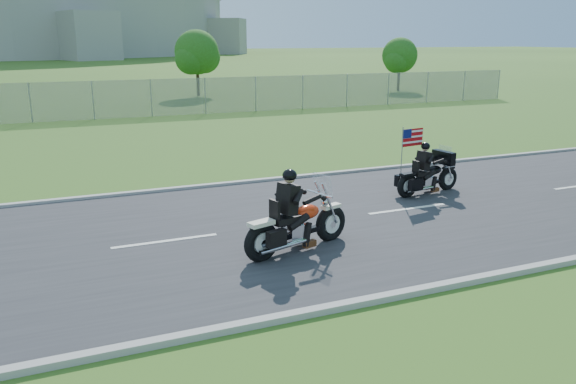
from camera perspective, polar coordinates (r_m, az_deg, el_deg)
name	(u,v)px	position (r m, az deg, el deg)	size (l,w,h in m)	color
ground	(256,231)	(12.54, -3.31, -3.97)	(420.00, 420.00, 0.00)	#2B4E18
road	(256,230)	(12.53, -3.32, -3.88)	(120.00, 8.00, 0.04)	#28282B
curb_north	(209,186)	(16.24, -8.03, 0.62)	(120.00, 0.18, 0.12)	#9E9B93
curb_south	(340,307)	(9.08, 5.30, -11.52)	(120.00, 0.18, 0.12)	#9E9B93
fence	(30,103)	(31.37, -24.70, 8.25)	(60.00, 0.03, 2.00)	gray
tree_fence_near	(197,55)	(42.41, -9.20, 13.62)	(3.52, 3.28, 4.75)	#382316
tree_fence_far	(400,57)	(47.01, 11.29, 13.27)	(3.08, 2.87, 4.20)	#382316
motorcycle_lead	(296,226)	(11.16, 0.83, -3.44)	(2.53, 1.12, 1.74)	black
motorcycle_follow	(428,177)	(15.74, 14.04, 1.54)	(2.18, 0.83, 1.82)	black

